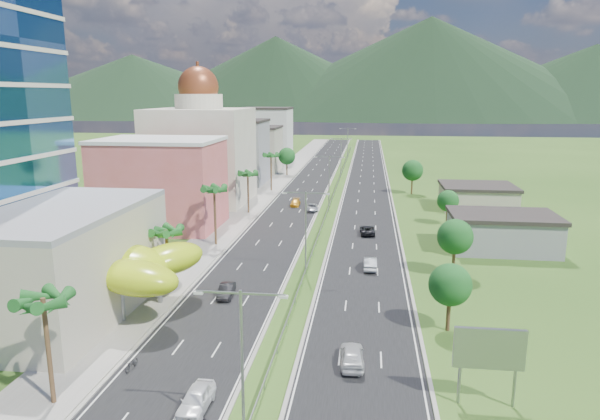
% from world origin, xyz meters
% --- Properties ---
extents(ground, '(500.00, 500.00, 0.00)m').
position_xyz_m(ground, '(0.00, 0.00, 0.00)').
color(ground, '#2D5119').
rests_on(ground, ground).
extents(road_left, '(11.00, 260.00, 0.04)m').
position_xyz_m(road_left, '(-7.50, 90.00, 0.02)').
color(road_left, black).
rests_on(road_left, ground).
extents(road_right, '(11.00, 260.00, 0.04)m').
position_xyz_m(road_right, '(7.50, 90.00, 0.02)').
color(road_right, black).
rests_on(road_right, ground).
extents(sidewalk_left, '(7.00, 260.00, 0.12)m').
position_xyz_m(sidewalk_left, '(-17.00, 90.00, 0.06)').
color(sidewalk_left, gray).
rests_on(sidewalk_left, ground).
extents(median_guardrail, '(0.10, 216.06, 0.76)m').
position_xyz_m(median_guardrail, '(0.00, 71.99, 0.62)').
color(median_guardrail, gray).
rests_on(median_guardrail, ground).
extents(streetlight_median_a, '(6.04, 0.25, 11.00)m').
position_xyz_m(streetlight_median_a, '(0.00, -25.00, 6.75)').
color(streetlight_median_a, gray).
rests_on(streetlight_median_a, ground).
extents(streetlight_median_b, '(6.04, 0.25, 11.00)m').
position_xyz_m(streetlight_median_b, '(0.00, 10.00, 6.75)').
color(streetlight_median_b, gray).
rests_on(streetlight_median_b, ground).
extents(streetlight_median_c, '(6.04, 0.25, 11.00)m').
position_xyz_m(streetlight_median_c, '(0.00, 50.00, 6.75)').
color(streetlight_median_c, gray).
rests_on(streetlight_median_c, ground).
extents(streetlight_median_d, '(6.04, 0.25, 11.00)m').
position_xyz_m(streetlight_median_d, '(0.00, 95.00, 6.75)').
color(streetlight_median_d, gray).
rests_on(streetlight_median_d, ground).
extents(streetlight_median_e, '(6.04, 0.25, 11.00)m').
position_xyz_m(streetlight_median_e, '(0.00, 140.00, 6.75)').
color(streetlight_median_e, gray).
rests_on(streetlight_median_e, ground).
extents(lime_canopy, '(18.00, 15.00, 7.40)m').
position_xyz_m(lime_canopy, '(-20.00, -4.00, 4.99)').
color(lime_canopy, '#ABC813').
rests_on(lime_canopy, ground).
extents(pink_shophouse, '(20.00, 15.00, 15.00)m').
position_xyz_m(pink_shophouse, '(-28.00, 32.00, 7.50)').
color(pink_shophouse, '#CA5953').
rests_on(pink_shophouse, ground).
extents(domed_building, '(20.00, 20.00, 28.70)m').
position_xyz_m(domed_building, '(-28.00, 55.00, 11.35)').
color(domed_building, beige).
rests_on(domed_building, ground).
extents(midrise_grey, '(16.00, 15.00, 16.00)m').
position_xyz_m(midrise_grey, '(-27.00, 80.00, 8.00)').
color(midrise_grey, gray).
rests_on(midrise_grey, ground).
extents(midrise_beige, '(16.00, 15.00, 13.00)m').
position_xyz_m(midrise_beige, '(-27.00, 102.00, 6.50)').
color(midrise_beige, '#B3A693').
rests_on(midrise_beige, ground).
extents(midrise_white, '(16.00, 15.00, 18.00)m').
position_xyz_m(midrise_white, '(-27.00, 125.00, 9.00)').
color(midrise_white, silver).
rests_on(midrise_white, ground).
extents(billboard, '(5.20, 0.35, 6.20)m').
position_xyz_m(billboard, '(17.00, -18.00, 4.42)').
color(billboard, gray).
rests_on(billboard, ground).
extents(shed_near, '(15.00, 10.00, 5.00)m').
position_xyz_m(shed_near, '(28.00, 25.00, 2.50)').
color(shed_near, gray).
rests_on(shed_near, ground).
extents(shed_far, '(14.00, 12.00, 4.40)m').
position_xyz_m(shed_far, '(30.00, 55.00, 2.20)').
color(shed_far, '#B3A693').
rests_on(shed_far, ground).
extents(palm_tree_a, '(3.60, 3.60, 9.10)m').
position_xyz_m(palm_tree_a, '(-15.50, -22.00, 8.02)').
color(palm_tree_a, '#47301C').
rests_on(palm_tree_a, ground).
extents(palm_tree_b, '(3.60, 3.60, 8.10)m').
position_xyz_m(palm_tree_b, '(-15.50, 2.00, 7.06)').
color(palm_tree_b, '#47301C').
rests_on(palm_tree_b, ground).
extents(palm_tree_c, '(3.60, 3.60, 9.60)m').
position_xyz_m(palm_tree_c, '(-15.50, 22.00, 8.50)').
color(palm_tree_c, '#47301C').
rests_on(palm_tree_c, ground).
extents(palm_tree_d, '(3.60, 3.60, 8.60)m').
position_xyz_m(palm_tree_d, '(-15.50, 45.00, 7.54)').
color(palm_tree_d, '#47301C').
rests_on(palm_tree_d, ground).
extents(palm_tree_e, '(3.60, 3.60, 9.40)m').
position_xyz_m(palm_tree_e, '(-15.50, 70.00, 8.31)').
color(palm_tree_e, '#47301C').
rests_on(palm_tree_e, ground).
extents(leafy_tree_lfar, '(4.90, 4.90, 8.05)m').
position_xyz_m(leafy_tree_lfar, '(-15.50, 95.00, 5.58)').
color(leafy_tree_lfar, '#47301C').
rests_on(leafy_tree_lfar, ground).
extents(leafy_tree_ra, '(4.20, 4.20, 6.90)m').
position_xyz_m(leafy_tree_ra, '(16.00, -5.00, 4.78)').
color(leafy_tree_ra, '#47301C').
rests_on(leafy_tree_ra, ground).
extents(leafy_tree_rb, '(4.55, 4.55, 7.47)m').
position_xyz_m(leafy_tree_rb, '(19.00, 12.00, 5.18)').
color(leafy_tree_rb, '#47301C').
rests_on(leafy_tree_rb, ground).
extents(leafy_tree_rc, '(3.85, 3.85, 6.33)m').
position_xyz_m(leafy_tree_rc, '(22.00, 40.00, 4.37)').
color(leafy_tree_rc, '#47301C').
rests_on(leafy_tree_rc, ground).
extents(leafy_tree_rd, '(4.90, 4.90, 8.05)m').
position_xyz_m(leafy_tree_rd, '(18.00, 70.00, 5.58)').
color(leafy_tree_rd, '#47301C').
rests_on(leafy_tree_rd, ground).
extents(mountain_ridge, '(860.00, 140.00, 90.00)m').
position_xyz_m(mountain_ridge, '(60.00, 450.00, 0.00)').
color(mountain_ridge, black).
rests_on(mountain_ridge, ground).
extents(car_white_near_left, '(2.03, 4.87, 1.65)m').
position_xyz_m(car_white_near_left, '(-4.47, -21.44, 0.86)').
color(car_white_near_left, white).
rests_on(car_white_near_left, road_left).
extents(car_dark_left, '(1.82, 4.49, 1.45)m').
position_xyz_m(car_dark_left, '(-8.20, 1.02, 0.76)').
color(car_dark_left, black).
rests_on(car_dark_left, road_left).
extents(car_silver_mid_left, '(2.92, 5.20, 1.37)m').
position_xyz_m(car_silver_mid_left, '(-3.20, 48.31, 0.73)').
color(car_silver_mid_left, '#999BA0').
rests_on(car_silver_mid_left, road_left).
extents(car_yellow_far_left, '(2.00, 4.63, 1.33)m').
position_xyz_m(car_yellow_far_left, '(-7.23, 52.78, 0.70)').
color(car_yellow_far_left, orange).
rests_on(car_yellow_far_left, road_left).
extents(car_white_near_right, '(2.34, 5.20, 1.73)m').
position_xyz_m(car_white_near_right, '(6.80, -13.16, 0.91)').
color(car_white_near_right, silver).
rests_on(car_white_near_right, road_right).
extents(car_silver_right, '(1.79, 4.90, 1.61)m').
position_xyz_m(car_silver_right, '(8.34, 13.13, 0.84)').
color(car_silver_right, '#A0A3A8').
rests_on(car_silver_right, road_right).
extents(car_dark_far_right, '(2.67, 5.25, 1.42)m').
position_xyz_m(car_dark_far_right, '(7.88, 31.46, 0.75)').
color(car_dark_far_right, black).
rests_on(car_dark_far_right, road_right).
extents(motorcycle, '(0.76, 1.98, 1.24)m').
position_xyz_m(motorcycle, '(-11.83, -16.38, 0.66)').
color(motorcycle, black).
rests_on(motorcycle, road_left).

